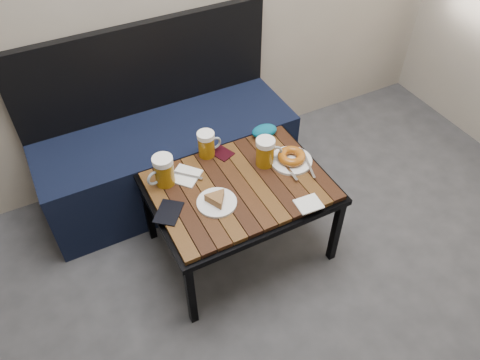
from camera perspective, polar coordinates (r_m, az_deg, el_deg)
name	(u,v)px	position (r m, az deg, el deg)	size (l,w,h in m)	color
bench	(167,152)	(2.68, -8.88, 3.42)	(1.40, 0.50, 0.95)	black
cafe_table	(240,191)	(2.21, 0.00, -1.32)	(0.84, 0.62, 0.47)	black
beer_mug_left	(163,171)	(2.16, -9.32, 1.11)	(0.15, 0.11, 0.15)	#8F600B
beer_mug_centre	(207,144)	(2.29, -4.08, 4.40)	(0.12, 0.09, 0.14)	#8F600B
beer_mug_right	(266,152)	(2.24, 3.15, 3.44)	(0.14, 0.10, 0.15)	#8F600B
plate_pie	(217,200)	(2.08, -2.86, -2.50)	(0.18, 0.18, 0.05)	white
plate_bagel	(291,158)	(2.29, 6.29, 2.66)	(0.21, 0.27, 0.06)	white
napkin_left	(185,176)	(2.23, -6.67, 0.51)	(0.18, 0.18, 0.01)	white
napkin_right	(309,204)	(2.11, 8.37, -2.91)	(0.12, 0.10, 0.01)	white
passport_navy	(169,212)	(2.08, -8.70, -3.92)	(0.10, 0.14, 0.01)	black
passport_burgundy	(221,153)	(2.34, -2.28, 3.35)	(0.08, 0.11, 0.01)	black
knit_pouch	(264,131)	(2.43, 2.98, 5.99)	(0.14, 0.09, 0.06)	#04507C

